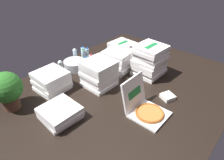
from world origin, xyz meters
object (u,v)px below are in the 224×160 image
at_px(pizza_stack_left_mid, 118,60).
at_px(potted_plant, 7,89).
at_px(water_bottle_6, 83,54).
at_px(napkin_pile, 168,97).
at_px(pizza_stack_right_mid, 52,81).
at_px(water_bottle_4, 86,65).
at_px(water_bottle_3, 83,57).
at_px(water_bottle_5, 91,62).
at_px(water_bottle_1, 61,69).
at_px(pizza_stack_left_far, 122,48).
at_px(open_pizza_box, 145,108).
at_px(water_bottle_2, 87,55).
at_px(pizza_stack_right_near, 60,113).
at_px(ice_bucket, 75,65).
at_px(water_bottle_0, 75,56).
at_px(pizza_stack_center_near, 149,61).
at_px(pizza_stack_right_far, 99,73).

distance_m(pizza_stack_left_mid, potted_plant, 1.49).
distance_m(water_bottle_6, napkin_pile, 1.48).
height_order(pizza_stack_right_mid, water_bottle_4, pizza_stack_right_mid).
relative_size(pizza_stack_right_mid, potted_plant, 0.86).
distance_m(water_bottle_3, water_bottle_5, 0.21).
distance_m(pizza_stack_left_mid, water_bottle_1, 0.82).
xyz_separation_m(pizza_stack_left_far, napkin_pile, (-0.59, -1.16, -0.07)).
distance_m(open_pizza_box, water_bottle_6, 1.46).
relative_size(pizza_stack_right_mid, water_bottle_3, 1.68).
xyz_separation_m(water_bottle_2, napkin_pile, (-0.02, -1.40, -0.08)).
relative_size(pizza_stack_left_mid, pizza_stack_left_far, 1.03).
relative_size(open_pizza_box, water_bottle_2, 1.95).
height_order(pizza_stack_right_near, napkin_pile, pizza_stack_right_near).
distance_m(pizza_stack_right_near, water_bottle_2, 1.28).
xyz_separation_m(pizza_stack_right_mid, ice_bucket, (0.52, 0.18, -0.06)).
xyz_separation_m(water_bottle_3, water_bottle_4, (-0.15, -0.22, 0.00)).
bearing_deg(pizza_stack_right_mid, pizza_stack_right_near, -117.72).
distance_m(water_bottle_5, napkin_pile, 1.21).
xyz_separation_m(water_bottle_2, water_bottle_3, (-0.07, 0.01, 0.00)).
bearing_deg(water_bottle_0, water_bottle_5, -84.54).
xyz_separation_m(pizza_stack_center_near, water_bottle_3, (-0.36, 0.94, -0.11)).
distance_m(pizza_stack_center_near, potted_plant, 1.78).
bearing_deg(water_bottle_4, water_bottle_6, 54.56).
xyz_separation_m(pizza_stack_right_far, water_bottle_6, (0.32, 0.65, -0.06)).
bearing_deg(pizza_stack_right_near, water_bottle_0, 41.73).
distance_m(open_pizza_box, pizza_stack_right_far, 0.76).
relative_size(pizza_stack_left_far, water_bottle_2, 1.73).
distance_m(water_bottle_4, potted_plant, 1.10).
xyz_separation_m(water_bottle_1, water_bottle_3, (0.45, 0.03, 0.00)).
bearing_deg(potted_plant, pizza_stack_right_far, -23.87).
relative_size(pizza_stack_center_near, pizza_stack_right_mid, 1.16).
bearing_deg(pizza_stack_center_near, napkin_pile, -123.42).
xyz_separation_m(open_pizza_box, water_bottle_0, (0.28, 1.45, 0.03)).
distance_m(pizza_stack_right_near, water_bottle_5, 1.08).
height_order(pizza_stack_right_near, water_bottle_3, water_bottle_3).
xyz_separation_m(pizza_stack_right_near, pizza_stack_left_far, (1.63, 0.46, 0.02)).
relative_size(water_bottle_0, water_bottle_6, 1.00).
bearing_deg(water_bottle_2, open_pizza_box, -107.49).
height_order(pizza_stack_right_near, potted_plant, potted_plant).
xyz_separation_m(open_pizza_box, pizza_stack_right_mid, (-0.38, 1.14, 0.04)).
bearing_deg(water_bottle_2, pizza_stack_left_far, -23.44).
relative_size(pizza_stack_left_mid, potted_plant, 0.91).
height_order(pizza_stack_right_near, pizza_stack_left_mid, pizza_stack_left_mid).
height_order(pizza_stack_center_near, water_bottle_1, pizza_stack_center_near).
xyz_separation_m(water_bottle_4, water_bottle_5, (0.11, 0.01, 0.00)).
distance_m(water_bottle_3, water_bottle_4, 0.26).
distance_m(pizza_stack_center_near, water_bottle_5, 0.84).
distance_m(water_bottle_3, napkin_pile, 1.41).
height_order(pizza_stack_right_near, water_bottle_5, water_bottle_5).
bearing_deg(water_bottle_0, water_bottle_1, -159.69).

